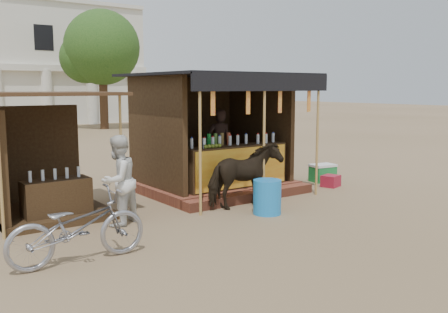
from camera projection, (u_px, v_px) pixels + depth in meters
ground at (277, 228)px, 8.79m from camera, size 120.00×120.00×0.00m
main_stall at (215, 148)px, 11.93m from camera, size 3.60×3.61×2.78m
secondary_stall at (38, 173)px, 9.42m from camera, size 2.40×2.40×2.38m
cow at (244, 176)px, 10.22m from camera, size 1.58×0.72×1.33m
motorbike at (78, 227)px, 7.00m from camera, size 2.00×0.74×1.04m
bystander at (118, 180)px, 8.91m from camera, size 0.99×0.91×1.63m
blue_barrel at (267, 197)px, 9.75m from camera, size 0.64×0.64×0.68m
red_crate at (331, 181)px, 12.47m from camera, size 0.51×0.48×0.29m
cooler at (323, 173)px, 13.15m from camera, size 0.69×0.52×0.46m
tree at (98, 50)px, 29.27m from camera, size 4.50×4.40×7.00m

